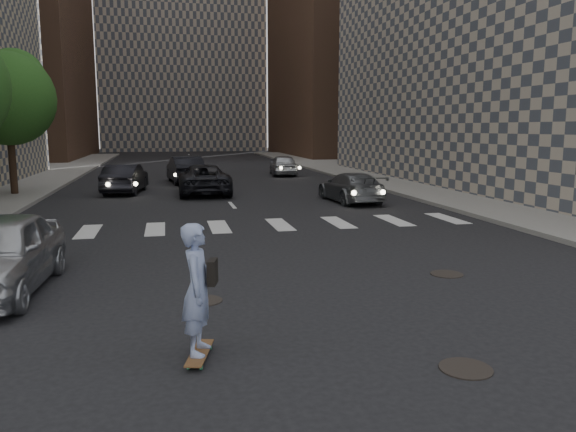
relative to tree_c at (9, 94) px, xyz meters
name	(u,v)px	position (x,y,z in m)	size (l,w,h in m)	color
ground	(326,315)	(9.45, -19.14, -4.65)	(160.00, 160.00, 0.00)	black
sidewalk_right	(474,183)	(23.95, 0.86, -4.57)	(13.00, 80.00, 0.15)	gray
tree_c	(9,94)	(0.00, 0.00, 0.00)	(4.20, 4.20, 6.60)	#382619
manhole_a	(466,369)	(10.65, -21.64, -4.64)	(0.70, 0.70, 0.02)	black
manhole_b	(203,301)	(7.45, -17.94, -4.64)	(0.70, 0.70, 0.02)	black
manhole_c	(447,274)	(12.75, -17.14, -4.64)	(0.70, 0.70, 0.02)	black
skateboarder	(198,289)	(7.24, -20.56, -3.65)	(0.58, 0.98, 1.90)	brown
traffic_car_a	(125,179)	(4.87, 0.33, -3.94)	(1.50, 4.31, 1.42)	black
traffic_car_b	(351,187)	(14.56, -5.14, -4.01)	(1.78, 4.37, 1.27)	slate
traffic_car_c	(204,179)	(8.58, -0.96, -3.93)	(2.36, 5.13, 1.42)	black
traffic_car_d	(283,165)	(14.50, 8.86, -3.95)	(1.64, 4.08, 1.39)	#ACAFB3
traffic_car_e	(185,170)	(7.90, 4.86, -3.88)	(1.63, 4.68, 1.54)	black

